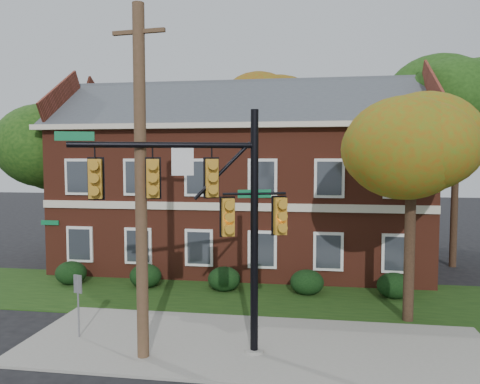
# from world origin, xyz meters

# --- Properties ---
(ground) EXTENTS (120.00, 120.00, 0.00)m
(ground) POSITION_xyz_m (0.00, 0.00, 0.00)
(ground) COLOR black
(ground) RESTS_ON ground
(sidewalk) EXTENTS (14.00, 5.00, 0.08)m
(sidewalk) POSITION_xyz_m (0.00, 1.00, 0.04)
(sidewalk) COLOR gray
(sidewalk) RESTS_ON ground
(grass_strip) EXTENTS (30.00, 6.00, 0.04)m
(grass_strip) POSITION_xyz_m (0.00, 6.00, 0.02)
(grass_strip) COLOR #193811
(grass_strip) RESTS_ON ground
(apartment_building) EXTENTS (18.80, 8.80, 9.74)m
(apartment_building) POSITION_xyz_m (-2.00, 11.95, 4.99)
(apartment_building) COLOR maroon
(apartment_building) RESTS_ON ground
(hedge_far_left) EXTENTS (1.40, 1.26, 1.05)m
(hedge_far_left) POSITION_xyz_m (-9.00, 6.70, 0.53)
(hedge_far_left) COLOR black
(hedge_far_left) RESTS_ON ground
(hedge_left) EXTENTS (1.40, 1.26, 1.05)m
(hedge_left) POSITION_xyz_m (-5.50, 6.70, 0.53)
(hedge_left) COLOR black
(hedge_left) RESTS_ON ground
(hedge_center) EXTENTS (1.40, 1.26, 1.05)m
(hedge_center) POSITION_xyz_m (-2.00, 6.70, 0.53)
(hedge_center) COLOR black
(hedge_center) RESTS_ON ground
(hedge_right) EXTENTS (1.40, 1.26, 1.05)m
(hedge_right) POSITION_xyz_m (1.50, 6.70, 0.53)
(hedge_right) COLOR black
(hedge_right) RESTS_ON ground
(hedge_far_right) EXTENTS (1.40, 1.26, 1.05)m
(hedge_far_right) POSITION_xyz_m (5.00, 6.70, 0.53)
(hedge_far_right) COLOR black
(hedge_far_right) RESTS_ON ground
(tree_near_right) EXTENTS (4.50, 4.25, 8.58)m
(tree_near_right) POSITION_xyz_m (5.22, 3.87, 6.67)
(tree_near_right) COLOR black
(tree_near_right) RESTS_ON ground
(tree_left_rear) EXTENTS (5.40, 5.10, 8.88)m
(tree_left_rear) POSITION_xyz_m (-11.73, 10.84, 6.68)
(tree_left_rear) COLOR black
(tree_left_rear) RESTS_ON ground
(tree_right_rear) EXTENTS (6.30, 5.95, 10.62)m
(tree_right_rear) POSITION_xyz_m (9.31, 12.81, 8.12)
(tree_right_rear) COLOR black
(tree_right_rear) RESTS_ON ground
(tree_far_rear) EXTENTS (6.84, 6.46, 11.52)m
(tree_far_rear) POSITION_xyz_m (-0.66, 19.79, 8.84)
(tree_far_rear) COLOR black
(tree_far_rear) RESTS_ON ground
(traffic_signal) EXTENTS (6.01, 2.15, 7.01)m
(traffic_signal) POSITION_xyz_m (-1.13, 0.03, 4.35)
(traffic_signal) COLOR gray
(traffic_signal) RESTS_ON ground
(utility_pole) EXTENTS (1.53, 0.36, 9.80)m
(utility_pole) POSITION_xyz_m (-2.99, -0.33, 4.97)
(utility_pole) COLOR #4D3A24
(utility_pole) RESTS_ON ground
(sign_post) EXTENTS (0.30, 0.10, 2.04)m
(sign_post) POSITION_xyz_m (-5.50, 0.75, 1.39)
(sign_post) COLOR slate
(sign_post) RESTS_ON ground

